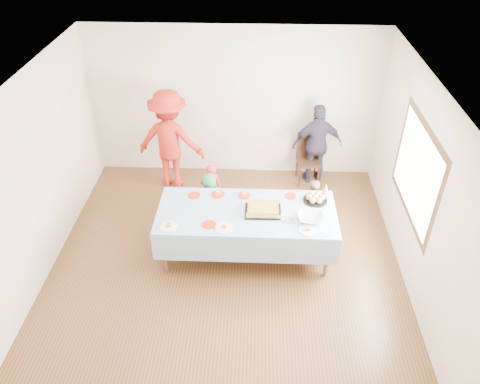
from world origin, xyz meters
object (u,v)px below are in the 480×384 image
object	(u,v)px
birthday_cake	(263,209)
adult_left	(170,140)
party_table	(247,214)
dining_chair	(308,155)

from	to	relation	value
birthday_cake	adult_left	distance (m)	2.38
party_table	dining_chair	xyz separation A→B (m)	(1.04, 2.03, -0.22)
party_table	birthday_cake	size ratio (longest dim) A/B	4.96
birthday_cake	dining_chair	bearing A→B (deg)	68.20
party_table	birthday_cake	distance (m)	0.25
party_table	dining_chair	distance (m)	2.29
adult_left	party_table	bearing A→B (deg)	134.85
party_table	adult_left	xyz separation A→B (m)	(-1.36, 1.78, 0.17)
dining_chair	adult_left	bearing A→B (deg)	-178.19
birthday_cake	adult_left	world-z (taller)	adult_left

